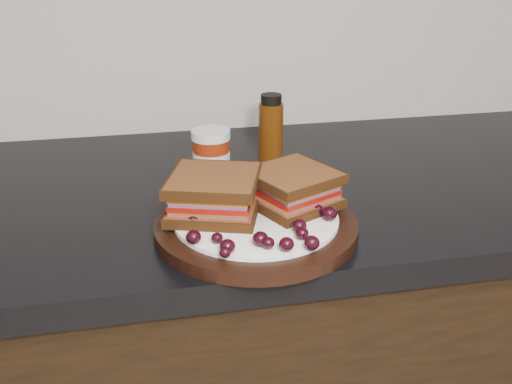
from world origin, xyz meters
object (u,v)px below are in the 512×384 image
sandwich_left (214,194)px  oil_bottle (271,128)px  plate (256,226)px  condiment_jar (211,157)px

sandwich_left → oil_bottle: size_ratio=0.97×
plate → sandwich_left: size_ratio=2.33×
plate → oil_bottle: bearing=73.0°
sandwich_left → oil_bottle: oil_bottle is taller
sandwich_left → condiment_jar: size_ratio=1.30×
oil_bottle → sandwich_left: bearing=-119.0°
plate → sandwich_left: sandwich_left is taller
sandwich_left → condiment_jar: condiment_jar is taller
plate → condiment_jar: 0.19m
condiment_jar → oil_bottle: oil_bottle is taller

